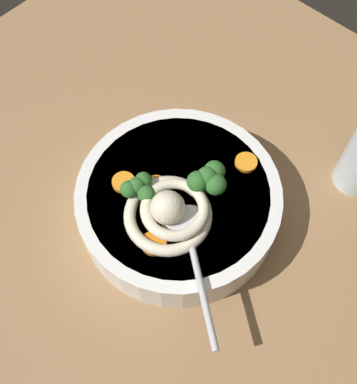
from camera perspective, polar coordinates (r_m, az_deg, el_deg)
table_slab at (r=66.52cm, az=-1.88°, el=-2.88°), size 91.64×91.64×3.56cm
soup_bowl at (r=61.99cm, az=0.00°, el=-1.26°), size 25.83×25.83×5.91cm
noodle_pile at (r=56.61cm, az=-1.04°, el=-2.34°), size 11.63×11.40×4.67cm
soup_spoon at (r=56.22cm, az=1.20°, el=-4.81°), size 12.82×15.94×1.60cm
broccoli_floret_beside_chili at (r=57.65cm, az=-4.79°, el=0.61°), size 4.17×3.59×3.30cm
broccoli_floret_beside_noodles at (r=57.55cm, az=3.58°, el=1.56°), size 5.15×4.43×4.07cm
carrot_slice_far at (r=60.14cm, az=-6.51°, el=1.14°), size 2.87×2.87×0.66cm
carrot_slice_center at (r=61.89cm, az=7.98°, el=3.49°), size 2.85×2.85×0.58cm
carrot_slice_rear at (r=59.71cm, az=-2.60°, el=0.95°), size 2.36×2.36×0.64cm
carrot_slice_near_spoon at (r=56.24cm, az=-2.92°, el=-6.07°), size 2.97×2.97×0.71cm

